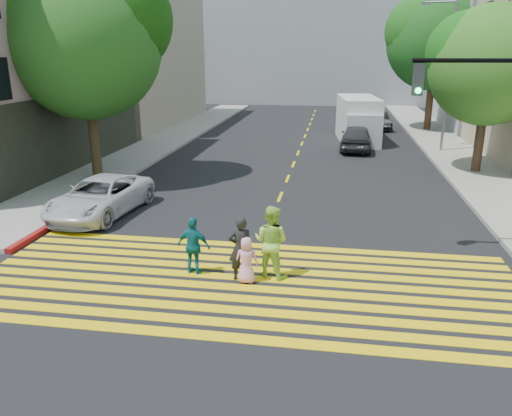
% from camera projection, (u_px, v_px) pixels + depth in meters
% --- Properties ---
extents(ground, '(120.00, 120.00, 0.00)m').
position_uv_depth(ground, '(235.00, 308.00, 11.06)').
color(ground, black).
extents(sidewalk_left, '(3.00, 40.00, 0.15)m').
position_uv_depth(sidewalk_left, '(175.00, 136.00, 33.05)').
color(sidewalk_left, gray).
rests_on(sidewalk_left, ground).
extents(sidewalk_right, '(3.00, 60.00, 0.15)m').
position_uv_depth(sidewalk_right, '(470.00, 169.00, 23.89)').
color(sidewalk_right, gray).
rests_on(sidewalk_right, ground).
extents(curb_red, '(0.20, 8.00, 0.16)m').
position_uv_depth(curb_red, '(78.00, 209.00, 17.73)').
color(curb_red, maroon).
rests_on(curb_red, ground).
extents(crosswalk, '(13.40, 5.30, 0.01)m').
position_uv_depth(crosswalk, '(245.00, 283.00, 12.26)').
color(crosswalk, yellow).
rests_on(crosswalk, ground).
extents(lane_line, '(0.12, 34.40, 0.01)m').
position_uv_depth(lane_line, '(304.00, 140.00, 32.26)').
color(lane_line, yellow).
rests_on(lane_line, ground).
extents(building_left_tan, '(12.00, 16.00, 10.00)m').
position_uv_depth(building_left_tan, '(102.00, 58.00, 38.36)').
color(building_left_tan, tan).
rests_on(building_left_tan, ground).
extents(backdrop_block, '(30.00, 8.00, 12.00)m').
position_uv_depth(backdrop_block, '(321.00, 46.00, 54.49)').
color(backdrop_block, gray).
rests_on(backdrop_block, ground).
extents(tree_left, '(7.73, 7.51, 9.09)m').
position_uv_depth(tree_left, '(87.00, 34.00, 20.45)').
color(tree_left, black).
rests_on(tree_left, ground).
extents(tree_right_near, '(7.01, 6.79, 7.59)m').
position_uv_depth(tree_right_near, '(492.00, 59.00, 21.70)').
color(tree_right_near, black).
rests_on(tree_right_near, ground).
extents(tree_right_far, '(7.55, 6.95, 9.61)m').
position_uv_depth(tree_right_far, '(438.00, 36.00, 33.94)').
color(tree_right_far, '#4B2E22').
rests_on(tree_right_far, ground).
extents(pedestrian_man, '(0.69, 0.54, 1.65)m').
position_uv_depth(pedestrian_man, '(240.00, 248.00, 12.24)').
color(pedestrian_man, black).
rests_on(pedestrian_man, ground).
extents(pedestrian_woman, '(1.07, 0.94, 1.85)m').
position_uv_depth(pedestrian_woman, '(271.00, 242.00, 12.39)').
color(pedestrian_woman, '#ADE551').
rests_on(pedestrian_woman, ground).
extents(pedestrian_child, '(0.58, 0.39, 1.17)m').
position_uv_depth(pedestrian_child, '(246.00, 260.00, 12.14)').
color(pedestrian_child, '#F4A0C2').
rests_on(pedestrian_child, ground).
extents(pedestrian_extra, '(0.93, 0.51, 1.50)m').
position_uv_depth(pedestrian_extra, '(194.00, 246.00, 12.58)').
color(pedestrian_extra, '#126975').
rests_on(pedestrian_extra, ground).
extents(white_sedan, '(2.59, 4.84, 1.29)m').
position_uv_depth(white_sedan, '(100.00, 197.00, 17.23)').
color(white_sedan, silver).
rests_on(white_sedan, ground).
extents(dark_car_near, '(1.98, 4.42, 1.48)m').
position_uv_depth(dark_car_near, '(356.00, 137.00, 28.60)').
color(dark_car_near, '#2A2B2E').
rests_on(dark_car_near, ground).
extents(silver_car, '(2.27, 4.74, 1.33)m').
position_uv_depth(silver_car, '(353.00, 118.00, 37.44)').
color(silver_car, '#979797').
rests_on(silver_car, ground).
extents(dark_car_parked, '(1.90, 3.96, 1.25)m').
position_uv_depth(dark_car_parked, '(377.00, 121.00, 36.46)').
color(dark_car_parked, black).
rests_on(dark_car_parked, ground).
extents(white_van, '(2.73, 5.99, 2.74)m').
position_uv_depth(white_van, '(358.00, 121.00, 31.21)').
color(white_van, silver).
rests_on(white_van, ground).
extents(street_lamp, '(1.82, 0.61, 8.11)m').
position_uv_depth(street_lamp, '(447.00, 67.00, 26.78)').
color(street_lamp, slate).
rests_on(street_lamp, ground).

